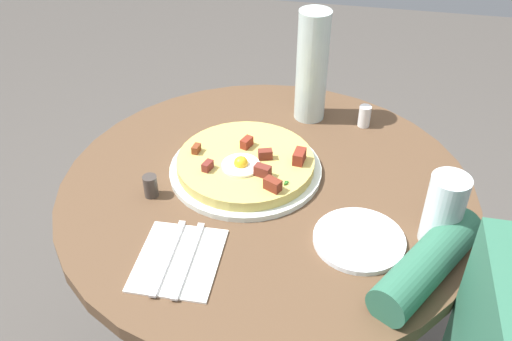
{
  "coord_description": "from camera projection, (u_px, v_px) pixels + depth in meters",
  "views": [
    {
      "loc": [
        -0.15,
        0.88,
        1.47
      ],
      "look_at": [
        0.03,
        -0.02,
        0.78
      ],
      "focal_mm": 39.68,
      "sensor_mm": 36.0,
      "label": 1
    }
  ],
  "objects": [
    {
      "name": "dining_table",
      "position": [
        266.0,
        249.0,
        1.25
      ],
      "size": [
        0.84,
        0.84,
        0.76
      ],
      "color": "brown",
      "rests_on": "ground_plane"
    },
    {
      "name": "water_glass",
      "position": [
        444.0,
        210.0,
        0.98
      ],
      "size": [
        0.07,
        0.07,
        0.14
      ],
      "primitive_type": "cylinder",
      "color": "silver",
      "rests_on": "dining_table"
    },
    {
      "name": "breakfast_pizza",
      "position": [
        246.0,
        163.0,
        1.16
      ],
      "size": [
        0.28,
        0.28,
        0.05
      ],
      "color": "tan",
      "rests_on": "pizza_plate"
    },
    {
      "name": "pizza_plate",
      "position": [
        246.0,
        169.0,
        1.17
      ],
      "size": [
        0.31,
        0.31,
        0.01
      ],
      "primitive_type": "cylinder",
      "color": "silver",
      "rests_on": "dining_table"
    },
    {
      "name": "bread_plate",
      "position": [
        359.0,
        240.0,
        1.01
      ],
      "size": [
        0.17,
        0.17,
        0.01
      ],
      "primitive_type": "cylinder",
      "color": "white",
      "rests_on": "dining_table"
    },
    {
      "name": "water_bottle",
      "position": [
        312.0,
        67.0,
        1.27
      ],
      "size": [
        0.07,
        0.07,
        0.26
      ],
      "primitive_type": "cylinder",
      "color": "silver",
      "rests_on": "dining_table"
    },
    {
      "name": "salt_shaker",
      "position": [
        365.0,
        116.0,
        1.3
      ],
      "size": [
        0.03,
        0.03,
        0.05
      ],
      "primitive_type": "cylinder",
      "color": "white",
      "rests_on": "dining_table"
    },
    {
      "name": "pepper_shaker",
      "position": [
        151.0,
        186.0,
        1.1
      ],
      "size": [
        0.03,
        0.03,
        0.05
      ],
      "primitive_type": "cylinder",
      "color": "#3F3833",
      "rests_on": "dining_table"
    },
    {
      "name": "napkin",
      "position": [
        179.0,
        260.0,
        0.97
      ],
      "size": [
        0.14,
        0.17,
        0.0
      ],
      "primitive_type": "cube",
      "rotation": [
        0.0,
        0.0,
        1.6
      ],
      "color": "white",
      "rests_on": "dining_table"
    },
    {
      "name": "fork",
      "position": [
        168.0,
        257.0,
        0.97
      ],
      "size": [
        0.02,
        0.18,
        0.0
      ],
      "primitive_type": "cube",
      "rotation": [
        0.0,
        0.0,
        1.6
      ],
      "color": "silver",
      "rests_on": "napkin"
    },
    {
      "name": "knife",
      "position": [
        189.0,
        259.0,
        0.97
      ],
      "size": [
        0.02,
        0.18,
        0.0
      ],
      "primitive_type": "cube",
      "rotation": [
        0.0,
        0.0,
        1.6
      ],
      "color": "silver",
      "rests_on": "napkin"
    }
  ]
}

